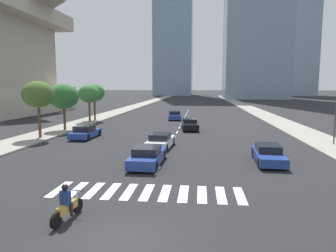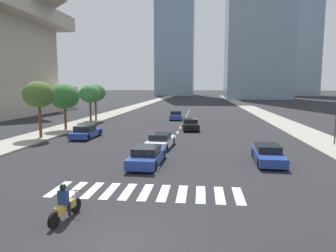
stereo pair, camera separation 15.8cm
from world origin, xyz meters
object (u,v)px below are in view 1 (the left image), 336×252
Objects in this scene: sedan_white_1 at (161,141)px; sedan_blue_3 at (148,156)px; street_tree_nearest at (38,95)px; sedan_blue_5 at (85,132)px; street_tree_second at (64,97)px; street_tree_fourth at (94,93)px; street_tree_third at (89,94)px; sedan_blue_4 at (175,116)px; sedan_blue_2 at (268,154)px; motorcycle_trailing at (67,206)px; sedan_black_0 at (190,125)px.

sedan_blue_3 is (-0.15, -5.57, 0.00)m from sedan_white_1.
sedan_white_1 is 0.84× the size of street_tree_nearest.
street_tree_nearest is (-4.28, -0.89, 3.78)m from sedan_blue_5.
street_tree_fourth is at bearing 90.00° from street_tree_second.
street_tree_second is (-12.46, 8.92, 3.40)m from sedan_white_1.
sedan_blue_5 is at bearing -47.81° from street_tree_second.
street_tree_fourth reaches higher than street_tree_third.
sedan_blue_5 is at bearing 67.99° from sedan_white_1.
sedan_blue_5 is 16.13m from street_tree_fourth.
sedan_blue_4 is at bearing 23.88° from street_tree_third.
sedan_blue_5 is 5.78m from street_tree_nearest.
street_tree_third is at bearing -133.46° from sedan_blue_2.
street_tree_fourth is (0.00, 16.01, -0.16)m from street_tree_nearest.
street_tree_fourth is at bearing 90.00° from street_tree_nearest.
sedan_blue_5 reaches higher than sedan_blue_2.
street_tree_nearest is (-12.31, 8.88, 3.79)m from sedan_blue_3.
sedan_blue_3 is at bearing -1.95° from motorcycle_trailing.
sedan_black_0 is 1.04× the size of sedan_blue_2.
sedan_blue_4 is 0.83× the size of street_tree_nearest.
street_tree_second reaches higher than motorcycle_trailing.
street_tree_second reaches higher than sedan_blue_3.
sedan_blue_4 is at bearing 3.29° from sedan_blue_3.
sedan_blue_2 is at bearing -111.79° from sedan_white_1.
street_tree_nearest reaches higher than sedan_white_1.
street_tree_nearest reaches higher than sedan_blue_4.
motorcycle_trailing is 0.42× the size of sedan_black_0.
sedan_blue_4 is at bearing -159.36° from sedan_blue_2.
sedan_blue_4 is 19.65m from sedan_blue_5.
sedan_black_0 is at bearing -171.41° from sedan_blue_4.
street_tree_fourth is (-20.42, 23.36, 3.65)m from sedan_blue_2.
street_tree_second is (-14.53, -2.43, 3.38)m from sedan_black_0.
motorcycle_trailing is at bearing 171.51° from sedan_blue_3.
street_tree_fourth reaches higher than street_tree_second.
street_tree_third is (-12.46, 17.12, 3.51)m from sedan_white_1.
street_tree_nearest is (-11.81, -19.05, 3.75)m from sedan_blue_4.
motorcycle_trailing is at bearing -41.01° from sedan_blue_2.
sedan_blue_4 is (-0.65, 22.35, 0.04)m from sedan_white_1.
street_tree_fourth reaches higher than motorcycle_trailing.
street_tree_nearest reaches higher than street_tree_third.
sedan_black_0 is 0.94× the size of street_tree_third.
motorcycle_trailing reaches higher than sedan_white_1.
sedan_black_0 is 15.11m from street_tree_second.
street_tree_third reaches higher than sedan_blue_4.
sedan_blue_2 is 1.06× the size of sedan_blue_5.
street_tree_fourth reaches higher than sedan_blue_4.
street_tree_third reaches higher than sedan_white_1.
sedan_blue_4 reaches higher than sedan_blue_3.
sedan_blue_2 is 22.03m from street_tree_nearest.
motorcycle_trailing is at bearing 172.87° from sedan_blue_4.
sedan_black_0 is 17.07m from sedan_blue_3.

